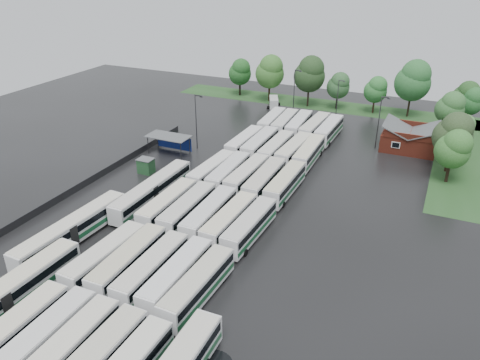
% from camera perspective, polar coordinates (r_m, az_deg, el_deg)
% --- Properties ---
extents(ground, '(160.00, 160.00, 0.00)m').
position_cam_1_polar(ground, '(65.86, -5.95, -5.81)').
color(ground, black).
rests_on(ground, ground).
extents(brick_building, '(10.07, 8.60, 5.39)m').
position_cam_1_polar(brick_building, '(96.46, 19.93, 4.58)').
color(brick_building, maroon).
rests_on(brick_building, ground).
extents(wash_shed, '(8.20, 4.20, 3.58)m').
position_cam_1_polar(wash_shed, '(89.64, -8.58, 5.07)').
color(wash_shed, '#2D2D30').
rests_on(wash_shed, ground).
extents(utility_hut, '(2.70, 2.20, 2.62)m').
position_cam_1_polar(utility_hut, '(82.60, -11.40, 1.72)').
color(utility_hut, '#1C4523').
rests_on(utility_hut, ground).
extents(grass_strip_north, '(80.00, 10.00, 0.01)m').
position_cam_1_polar(grass_strip_north, '(120.93, 10.56, 8.94)').
color(grass_strip_north, '#22471D').
rests_on(grass_strip_north, ground).
extents(grass_strip_east, '(10.00, 50.00, 0.01)m').
position_cam_1_polar(grass_strip_east, '(97.11, 25.58, 2.49)').
color(grass_strip_east, '#22471D').
rests_on(grass_strip_east, ground).
extents(west_fence, '(0.10, 50.00, 1.20)m').
position_cam_1_polar(west_fence, '(83.18, -16.54, 0.75)').
color(west_fence, '#2D2D30').
rests_on(west_fence, ground).
extents(bus_r0c0, '(2.78, 12.48, 3.47)m').
position_cam_1_polar(bus_r0c0, '(51.62, -25.88, -16.41)').
color(bus_r0c0, silver).
rests_on(bus_r0c0, ground).
extents(bus_r0c1, '(2.83, 12.42, 3.45)m').
position_cam_1_polar(bus_r0c1, '(49.79, -22.83, -17.52)').
color(bus_r0c1, silver).
rests_on(bus_r0c1, ground).
extents(bus_r0c2, '(2.85, 12.48, 3.46)m').
position_cam_1_polar(bus_r0c2, '(47.94, -20.28, -18.95)').
color(bus_r0c2, silver).
rests_on(bus_r0c2, ground).
extents(bus_r1c0, '(3.16, 12.64, 3.49)m').
position_cam_1_polar(bus_r1c0, '(58.56, -16.07, -9.04)').
color(bus_r1c0, silver).
rests_on(bus_r1c0, ground).
extents(bus_r1c1, '(2.99, 12.71, 3.52)m').
position_cam_1_polar(bus_r1c1, '(57.16, -13.43, -9.62)').
color(bus_r1c1, silver).
rests_on(bus_r1c1, ground).
extents(bus_r1c2, '(2.72, 12.41, 3.45)m').
position_cam_1_polar(bus_r1c2, '(55.44, -10.69, -10.62)').
color(bus_r1c2, silver).
rests_on(bus_r1c2, ground).
extents(bus_r1c3, '(2.67, 12.44, 3.46)m').
position_cam_1_polar(bus_r1c3, '(53.95, -7.71, -11.52)').
color(bus_r1c3, silver).
rests_on(bus_r1c3, ground).
extents(bus_r1c4, '(2.99, 12.38, 3.43)m').
position_cam_1_polar(bus_r1c4, '(52.36, -5.15, -12.72)').
color(bus_r1c4, silver).
rests_on(bus_r1c4, ground).
extents(bus_r2c0, '(2.66, 12.46, 3.47)m').
position_cam_1_polar(bus_r2c0, '(68.09, -8.78, -2.99)').
color(bus_r2c0, silver).
rests_on(bus_r2c0, ground).
extents(bus_r2c1, '(2.85, 12.59, 3.49)m').
position_cam_1_polar(bus_r2c1, '(66.55, -6.38, -3.55)').
color(bus_r2c1, silver).
rests_on(bus_r2c1, ground).
extents(bus_r2c2, '(2.91, 12.70, 3.52)m').
position_cam_1_polar(bus_r2c2, '(64.93, -3.77, -4.22)').
color(bus_r2c2, silver).
rests_on(bus_r2c2, ground).
extents(bus_r2c3, '(2.96, 12.41, 3.44)m').
position_cam_1_polar(bus_r2c3, '(63.52, -1.30, -4.96)').
color(bus_r2c3, silver).
rests_on(bus_r2c3, ground).
extents(bus_r2c4, '(3.03, 12.36, 3.42)m').
position_cam_1_polar(bus_r2c4, '(62.30, 1.19, -5.64)').
color(bus_r2c4, silver).
rests_on(bus_r2c4, ground).
extents(bus_r3c0, '(3.15, 12.28, 3.39)m').
position_cam_1_polar(bus_r3c0, '(77.96, -3.42, 1.15)').
color(bus_r3c0, silver).
rests_on(bus_r3c0, ground).
extents(bus_r3c1, '(2.86, 12.46, 3.46)m').
position_cam_1_polar(bus_r3c1, '(76.89, -1.40, 0.85)').
color(bus_r3c1, silver).
rests_on(bus_r3c1, ground).
extents(bus_r3c2, '(2.95, 12.44, 3.44)m').
position_cam_1_polar(bus_r3c2, '(76.06, 0.87, 0.56)').
color(bus_r3c2, silver).
rests_on(bus_r3c2, ground).
extents(bus_r3c3, '(2.81, 12.80, 3.56)m').
position_cam_1_polar(bus_r3c3, '(74.36, 3.02, -0.05)').
color(bus_r3c3, silver).
rests_on(bus_r3c3, ground).
extents(bus_r3c4, '(2.80, 12.52, 3.48)m').
position_cam_1_polar(bus_r3c4, '(73.64, 5.53, -0.45)').
color(bus_r3c4, silver).
rests_on(bus_r3c4, ground).
extents(bus_r4c0, '(2.81, 12.39, 3.44)m').
position_cam_1_polar(bus_r4c0, '(89.54, 0.57, 4.59)').
color(bus_r4c0, silver).
rests_on(bus_r4c0, ground).
extents(bus_r4c1, '(2.84, 12.88, 3.58)m').
position_cam_1_polar(bus_r4c1, '(88.48, 2.46, 4.35)').
color(bus_r4c1, silver).
rests_on(bus_r4c1, ground).
extents(bus_r4c2, '(2.79, 12.47, 3.46)m').
position_cam_1_polar(bus_r4c2, '(87.00, 4.44, 3.86)').
color(bus_r4c2, silver).
rests_on(bus_r4c2, ground).
extents(bus_r4c3, '(3.24, 12.74, 3.52)m').
position_cam_1_polar(bus_r4c3, '(86.32, 6.60, 3.60)').
color(bus_r4c3, silver).
rests_on(bus_r4c3, ground).
extents(bus_r4c4, '(2.90, 12.57, 3.49)m').
position_cam_1_polar(bus_r4c4, '(85.57, 8.40, 3.27)').
color(bus_r4c4, silver).
rests_on(bus_r4c4, ground).
extents(bus_r5c0, '(3.14, 12.30, 3.39)m').
position_cam_1_polar(bus_r5c0, '(101.56, 3.91, 7.15)').
color(bus_r5c0, silver).
rests_on(bus_r5c0, ground).
extents(bus_r5c1, '(3.16, 12.31, 3.40)m').
position_cam_1_polar(bus_r5c1, '(100.66, 5.49, 6.91)').
color(bus_r5c1, silver).
rests_on(bus_r5c1, ground).
extents(bus_r5c2, '(3.21, 12.68, 3.50)m').
position_cam_1_polar(bus_r5c2, '(99.65, 7.20, 6.66)').
color(bus_r5c2, silver).
rests_on(bus_r5c2, ground).
extents(bus_r5c3, '(3.26, 12.89, 3.56)m').
position_cam_1_polar(bus_r5c3, '(98.61, 9.09, 6.35)').
color(bus_r5c3, silver).
rests_on(bus_r5c3, ground).
extents(bus_r5c4, '(2.94, 12.81, 3.55)m').
position_cam_1_polar(bus_r5c4, '(97.53, 10.79, 5.99)').
color(bus_r5c4, silver).
rests_on(bus_r5c4, ground).
extents(artic_bus_west_a, '(3.06, 19.02, 3.52)m').
position_cam_1_polar(artic_bus_west_a, '(56.34, -26.58, -12.60)').
color(artic_bus_west_a, silver).
rests_on(artic_bus_west_a, ground).
extents(artic_bus_west_b, '(2.74, 18.26, 3.39)m').
position_cam_1_polar(artic_bus_west_b, '(72.59, -10.61, -1.24)').
color(artic_bus_west_b, silver).
rests_on(artic_bus_west_b, ground).
extents(artic_bus_west_c, '(3.45, 18.44, 3.40)m').
position_cam_1_polar(artic_bus_west_c, '(65.28, -19.77, -5.75)').
color(artic_bus_west_c, silver).
rests_on(artic_bus_west_c, ground).
extents(minibus, '(3.99, 5.86, 2.40)m').
position_cam_1_polar(minibus, '(117.45, 4.13, 9.48)').
color(minibus, silver).
rests_on(minibus, ground).
extents(tree_north_0, '(5.97, 5.97, 9.88)m').
position_cam_1_polar(tree_north_0, '(126.18, 0.04, 13.06)').
color(tree_north_0, black).
rests_on(tree_north_0, ground).
extents(tree_north_1, '(7.23, 7.23, 11.97)m').
position_cam_1_polar(tree_north_1, '(120.73, 3.71, 13.08)').
color(tree_north_1, black).
rests_on(tree_north_1, ground).
extents(tree_north_2, '(7.61, 7.61, 12.60)m').
position_cam_1_polar(tree_north_2, '(117.38, 8.53, 12.68)').
color(tree_north_2, '#2F2219').
rests_on(tree_north_2, ground).
extents(tree_north_3, '(5.51, 5.51, 9.12)m').
position_cam_1_polar(tree_north_3, '(116.98, 11.96, 11.23)').
color(tree_north_3, black).
rests_on(tree_north_3, ground).
extents(tree_north_4, '(5.41, 5.41, 8.95)m').
position_cam_1_polar(tree_north_4, '(115.82, 16.26, 10.56)').
color(tree_north_4, '#382418').
rests_on(tree_north_4, ground).
extents(tree_north_5, '(8.07, 8.07, 13.36)m').
position_cam_1_polar(tree_north_5, '(114.92, 20.41, 11.34)').
color(tree_north_5, black).
rests_on(tree_north_5, ground).
extents(tree_north_6, '(5.82, 5.82, 9.64)m').
position_cam_1_polar(tree_north_6, '(115.51, 25.87, 9.20)').
color(tree_north_6, black).
rests_on(tree_north_6, ground).
extents(tree_east_0, '(5.73, 5.69, 9.43)m').
position_cam_1_polar(tree_east_0, '(83.18, 24.65, 3.50)').
color(tree_east_0, black).
rests_on(tree_east_0, ground).
extents(tree_east_1, '(6.58, 6.58, 10.89)m').
position_cam_1_polar(tree_east_1, '(87.08, 24.63, 5.13)').
color(tree_east_1, black).
rests_on(tree_east_1, ground).
extents(tree_east_2, '(4.71, 4.68, 7.76)m').
position_cam_1_polar(tree_east_2, '(97.36, 25.43, 5.75)').
color(tree_east_2, black).
rests_on(tree_east_2, ground).
extents(tree_east_3, '(5.80, 5.80, 9.61)m').
position_cam_1_polar(tree_east_3, '(105.42, 24.30, 8.07)').
color(tree_east_3, black).
rests_on(tree_east_3, ground).
extents(tree_east_4, '(5.30, 5.30, 8.78)m').
position_cam_1_polar(tree_east_4, '(114.26, 26.38, 8.64)').
color(tree_east_4, black).
rests_on(tree_east_4, ground).
extents(lamp_post_ne, '(1.61, 0.31, 10.43)m').
position_cam_1_polar(lamp_post_ne, '(93.54, 16.67, 7.15)').
color(lamp_post_ne, '#2D2D30').
rests_on(lamp_post_ne, ground).
extents(lamp_post_nw, '(1.66, 0.32, 10.79)m').
position_cam_1_polar(lamp_post_nw, '(89.94, -5.31, 7.54)').
color(lamp_post_nw, '#2D2D30').
rests_on(lamp_post_nw, ground).
extents(lamp_post_back_w, '(1.66, 0.32, 10.79)m').
position_cam_1_polar(lamp_post_back_w, '(110.00, 6.69, 10.90)').
color(lamp_post_back_w, '#2D2D30').
rests_on(lamp_post_back_w, ground).
extents(lamp_post_back_e, '(1.46, 0.28, 9.48)m').
position_cam_1_polar(lamp_post_back_e, '(107.71, 11.86, 9.79)').
color(lamp_post_back_e, '#2D2D30').
rests_on(lamp_post_back_e, ground).
extents(puddle_0, '(4.72, 4.72, 0.01)m').
position_cam_1_polar(puddle_0, '(53.24, -17.09, -15.87)').
color(puddle_0, black).
rests_on(puddle_0, ground).
extents(puddle_2, '(7.02, 7.02, 0.01)m').
position_cam_1_polar(puddle_2, '(72.32, -11.04, -3.08)').
color(puddle_2, black).
rests_on(puddle_2, ground).
extents(puddle_3, '(3.65, 3.65, 0.01)m').
position_cam_1_polar(puddle_3, '(61.80, -5.35, -8.12)').
color(puddle_3, black).
rests_on(puddle_3, ground).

